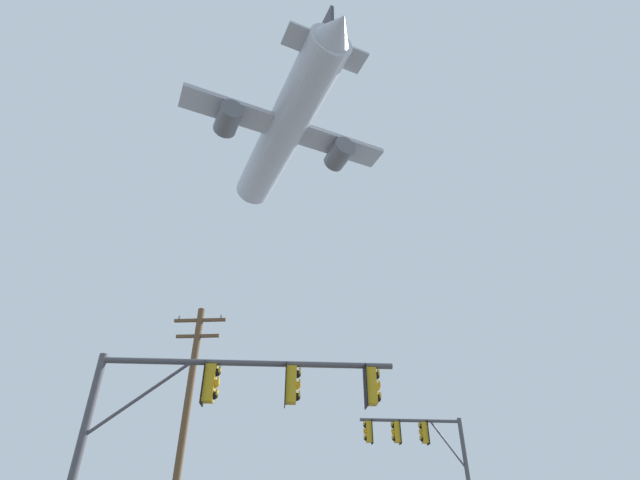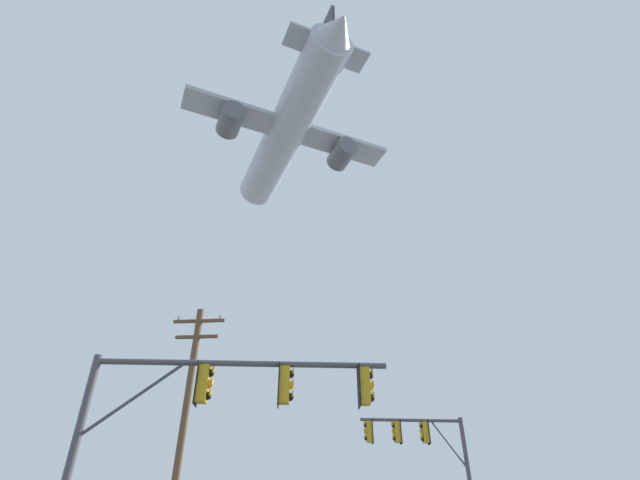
{
  "view_description": "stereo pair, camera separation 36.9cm",
  "coord_description": "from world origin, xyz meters",
  "px_view_note": "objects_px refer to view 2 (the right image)",
  "views": [
    {
      "loc": [
        0.08,
        -3.16,
        1.79
      ],
      "look_at": [
        -1.16,
        18.37,
        15.36
      ],
      "focal_mm": 25.79,
      "sensor_mm": 36.0,
      "label": 1
    },
    {
      "loc": [
        0.45,
        -3.14,
        1.79
      ],
      "look_at": [
        -1.16,
        18.37,
        15.36
      ],
      "focal_mm": 25.79,
      "sensor_mm": 36.0,
      "label": 2
    }
  ],
  "objects_px": {
    "signal_pole_near": "(214,405)",
    "signal_pole_far": "(425,451)",
    "utility_pole": "(184,422)",
    "airplane": "(287,130)"
  },
  "relations": [
    {
      "from": "utility_pole",
      "to": "airplane",
      "type": "distance_m",
      "value": 40.19
    },
    {
      "from": "signal_pole_near",
      "to": "utility_pole",
      "type": "relative_size",
      "value": 0.76
    },
    {
      "from": "utility_pole",
      "to": "airplane",
      "type": "height_order",
      "value": "airplane"
    },
    {
      "from": "signal_pole_near",
      "to": "airplane",
      "type": "bearing_deg",
      "value": 96.83
    },
    {
      "from": "signal_pole_near",
      "to": "signal_pole_far",
      "type": "height_order",
      "value": "signal_pole_far"
    },
    {
      "from": "signal_pole_far",
      "to": "utility_pole",
      "type": "bearing_deg",
      "value": -151.66
    },
    {
      "from": "utility_pole",
      "to": "signal_pole_far",
      "type": "bearing_deg",
      "value": 28.34
    },
    {
      "from": "signal_pole_far",
      "to": "airplane",
      "type": "xyz_separation_m",
      "value": [
        -9.63,
        14.29,
        35.57
      ]
    },
    {
      "from": "signal_pole_near",
      "to": "airplane",
      "type": "height_order",
      "value": "airplane"
    },
    {
      "from": "utility_pole",
      "to": "airplane",
      "type": "xyz_separation_m",
      "value": [
        -0.07,
        19.45,
        35.18
      ]
    }
  ]
}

